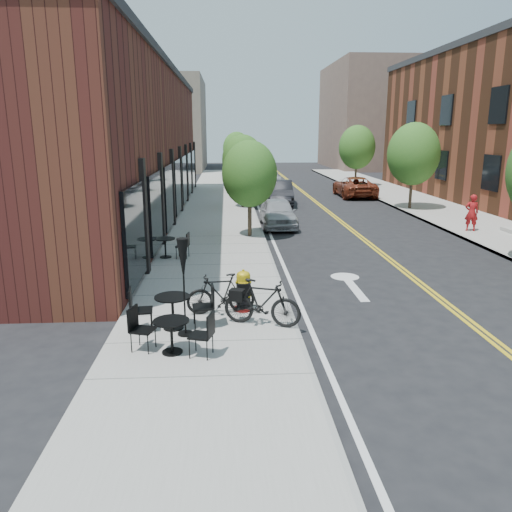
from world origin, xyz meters
name	(u,v)px	position (x,y,z in m)	size (l,w,h in m)	color
ground	(293,318)	(0.00, 0.00, 0.00)	(120.00, 120.00, 0.00)	black
sidewalk_near	(216,232)	(-2.00, 10.00, 0.06)	(4.00, 70.00, 0.12)	#9E9B93
sidewalk_far	(489,229)	(10.00, 10.00, 0.06)	(4.00, 70.00, 0.12)	#9E9B93
building_near	(123,147)	(-6.50, 14.00, 3.50)	(5.00, 28.00, 7.00)	#411814
bg_building_left	(169,125)	(-8.00, 48.00, 5.00)	(8.00, 14.00, 10.00)	#726656
bg_building_right	(372,116)	(16.00, 50.00, 6.00)	(10.00, 16.00, 12.00)	brown
tree_near_a	(250,174)	(-0.60, 9.00, 2.60)	(2.20, 2.20, 3.81)	#382B1E
tree_near_b	(243,160)	(-0.60, 17.00, 2.71)	(2.30, 2.30, 3.98)	#382B1E
tree_near_c	(239,156)	(-0.60, 25.00, 2.53)	(2.10, 2.10, 3.67)	#382B1E
tree_near_d	(237,149)	(-0.60, 33.00, 2.79)	(2.40, 2.40, 4.11)	#382B1E
tree_far_b	(414,154)	(8.60, 16.00, 3.06)	(2.80, 2.80, 4.62)	#382B1E
tree_far_c	(357,147)	(8.60, 28.00, 3.06)	(2.80, 2.80, 4.62)	#382B1E
fire_hydrant	(243,291)	(-1.15, 0.27, 0.59)	(0.46, 0.46, 1.00)	maroon
bicycle_left	(221,294)	(-1.69, 0.08, 0.60)	(0.45, 1.59, 0.95)	black
bicycle_right	(262,303)	(-0.78, -0.71, 0.64)	(0.49, 1.73, 1.04)	black
bistro_set_a	(173,307)	(-2.70, -0.78, 0.59)	(1.78, 0.84, 0.94)	black
bistro_set_b	(171,332)	(-2.60, -2.01, 0.55)	(1.64, 0.85, 0.86)	black
bistro_set_c	(165,245)	(-3.60, 5.52, 0.55)	(1.61, 0.77, 0.85)	black
patio_umbrella	(183,266)	(-2.41, -1.13, 1.59)	(0.33, 0.33, 2.05)	black
parked_car_a	(278,213)	(0.80, 11.45, 0.65)	(1.53, 3.81, 1.30)	#9EA1A6
parked_car_b	(279,193)	(1.60, 18.64, 0.71)	(1.51, 4.33, 1.43)	black
parked_car_c	(265,176)	(1.60, 29.82, 0.75)	(2.11, 5.18, 1.50)	#B3B4B8
parked_car_far	(354,187)	(6.98, 21.98, 0.67)	(2.22, 4.82, 1.34)	maroon
pedestrian	(472,213)	(8.84, 9.45, 0.90)	(0.57, 0.37, 1.56)	#A11518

